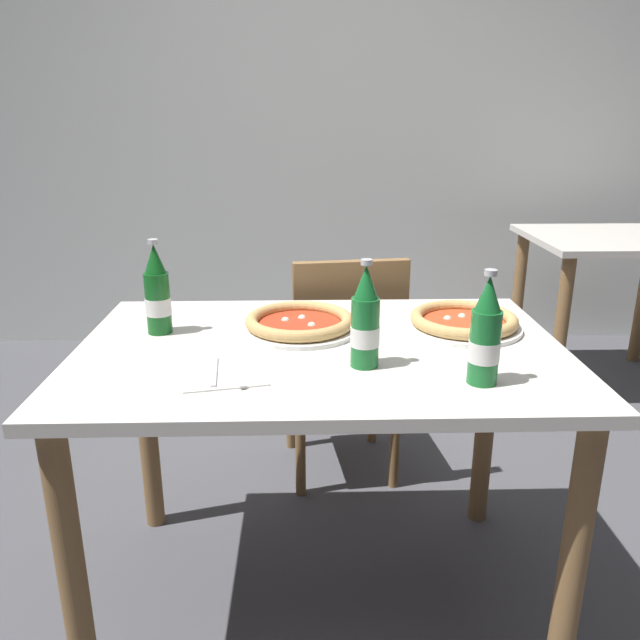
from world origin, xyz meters
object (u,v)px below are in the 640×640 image
object	(u,v)px
chair_behind_table	(344,356)
pizza_marinara_far	(464,322)
napkin_with_cutlery	(224,372)
beer_bottle_right	(157,294)
dining_table_background	(612,268)
pizza_margherita_near	(300,323)
beer_bottle_center	(485,337)
beer_bottle_left	(365,322)
dining_table_main	(321,388)

from	to	relation	value
chair_behind_table	pizza_marinara_far	size ratio (longest dim) A/B	2.78
napkin_with_cutlery	beer_bottle_right	bearing A→B (deg)	125.21
dining_table_background	napkin_with_cutlery	distance (m)	2.33
beer_bottle_right	napkin_with_cutlery	distance (m)	0.36
chair_behind_table	pizza_margherita_near	world-z (taller)	chair_behind_table
dining_table_background	beer_bottle_center	bearing A→B (deg)	-123.46
dining_table_background	beer_bottle_right	distance (m)	2.31
beer_bottle_left	dining_table_main	bearing A→B (deg)	125.59
chair_behind_table	pizza_marinara_far	distance (m)	0.64
pizza_margherita_near	pizza_marinara_far	distance (m)	0.44
chair_behind_table	beer_bottle_right	distance (m)	0.81
pizza_margherita_near	pizza_marinara_far	size ratio (longest dim) A/B	1.01
chair_behind_table	pizza_marinara_far	world-z (taller)	chair_behind_table
pizza_marinara_far	dining_table_background	bearing A→B (deg)	51.38
beer_bottle_right	napkin_with_cutlery	xyz separation A→B (m)	(0.20, -0.28, -0.10)
napkin_with_cutlery	pizza_margherita_near	bearing A→B (deg)	59.62
pizza_margherita_near	beer_bottle_center	size ratio (longest dim) A/B	1.25
pizza_marinara_far	beer_bottle_center	size ratio (longest dim) A/B	1.24
dining_table_main	chair_behind_table	distance (m)	0.64
dining_table_background	pizza_margherita_near	xyz separation A→B (m)	(-1.50, -1.33, 0.18)
pizza_margherita_near	beer_bottle_left	size ratio (longest dim) A/B	1.25
dining_table_main	dining_table_background	bearing A→B (deg)	44.97
beer_bottle_left	beer_bottle_right	bearing A→B (deg)	154.54
chair_behind_table	beer_bottle_center	distance (m)	0.95
pizza_marinara_far	napkin_with_cutlery	xyz separation A→B (m)	(-0.60, -0.29, -0.02)
dining_table_main	beer_bottle_center	world-z (taller)	beer_bottle_center
dining_table_background	pizza_margherita_near	size ratio (longest dim) A/B	2.58
dining_table_background	dining_table_main	bearing A→B (deg)	-135.03
pizza_marinara_far	napkin_with_cutlery	world-z (taller)	pizza_marinara_far
pizza_marinara_far	beer_bottle_right	size ratio (longest dim) A/B	1.24
dining_table_background	beer_bottle_right	xyz separation A→B (m)	(-1.87, -1.34, 0.26)
napkin_with_cutlery	beer_bottle_left	bearing A→B (deg)	6.78
beer_bottle_right	beer_bottle_center	bearing A→B (deg)	-24.62
pizza_margherita_near	napkin_with_cutlery	size ratio (longest dim) A/B	1.46
dining_table_background	beer_bottle_center	xyz separation A→B (m)	(-1.11, -1.68, 0.26)
chair_behind_table	beer_bottle_right	size ratio (longest dim) A/B	3.44
pizza_margherita_near	pizza_marinara_far	world-z (taller)	same
dining_table_background	pizza_margherita_near	distance (m)	2.01
pizza_margherita_near	beer_bottle_right	distance (m)	0.38
pizza_marinara_far	beer_bottle_center	bearing A→B (deg)	-97.72
dining_table_main	pizza_marinara_far	xyz separation A→B (m)	(0.38, 0.11, 0.14)
pizza_margherita_near	beer_bottle_left	world-z (taller)	beer_bottle_left
pizza_margherita_near	dining_table_background	bearing A→B (deg)	41.62
beer_bottle_center	napkin_with_cutlery	xyz separation A→B (m)	(-0.56, 0.06, -0.10)
dining_table_main	napkin_with_cutlery	xyz separation A→B (m)	(-0.22, -0.17, 0.12)
chair_behind_table	pizza_margherita_near	distance (m)	0.59
dining_table_main	pizza_marinara_far	world-z (taller)	pizza_marinara_far
dining_table_main	pizza_margherita_near	size ratio (longest dim) A/B	3.88
dining_table_background	napkin_with_cutlery	world-z (taller)	napkin_with_cutlery
dining_table_main	pizza_margherita_near	distance (m)	0.18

